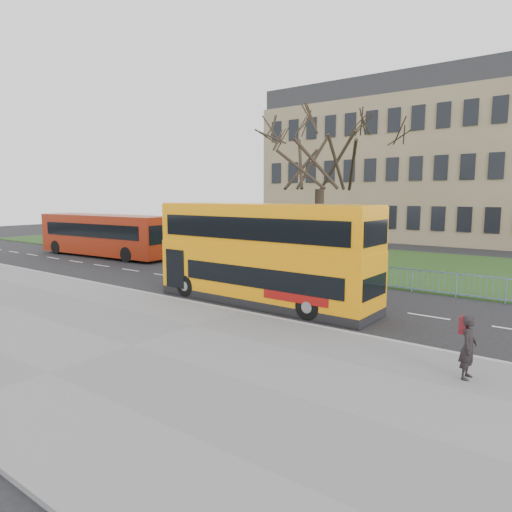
% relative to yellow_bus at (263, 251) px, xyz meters
% --- Properties ---
extents(ground, '(120.00, 120.00, 0.00)m').
position_rel_yellow_bus_xyz_m(ground, '(0.33, -0.39, -2.25)').
color(ground, black).
rests_on(ground, ground).
extents(pavement, '(80.00, 10.50, 0.12)m').
position_rel_yellow_bus_xyz_m(pavement, '(0.33, -7.14, -2.19)').
color(pavement, slate).
rests_on(pavement, ground).
extents(kerb, '(80.00, 0.20, 0.14)m').
position_rel_yellow_bus_xyz_m(kerb, '(0.33, -1.94, -2.18)').
color(kerb, gray).
rests_on(kerb, ground).
extents(grass_verge, '(80.00, 15.40, 0.08)m').
position_rel_yellow_bus_xyz_m(grass_verge, '(0.33, 13.91, -2.21)').
color(grass_verge, '#1B3914').
rests_on(grass_verge, ground).
extents(guard_railing, '(40.00, 0.12, 1.10)m').
position_rel_yellow_bus_xyz_m(guard_railing, '(0.33, 6.21, -1.70)').
color(guard_railing, '#6685B6').
rests_on(guard_railing, ground).
extents(bare_tree, '(8.15, 8.15, 11.64)m').
position_rel_yellow_bus_xyz_m(bare_tree, '(-2.67, 9.61, 3.65)').
color(bare_tree, black).
rests_on(bare_tree, grass_verge).
extents(civic_building, '(30.00, 15.00, 14.00)m').
position_rel_yellow_bus_xyz_m(civic_building, '(-4.67, 34.61, 4.75)').
color(civic_building, '#816F52').
rests_on(civic_building, ground).
extents(yellow_bus, '(10.03, 2.52, 4.19)m').
position_rel_yellow_bus_xyz_m(yellow_bus, '(0.00, 0.00, 0.00)').
color(yellow_bus, orange).
rests_on(yellow_bus, ground).
extents(red_bus, '(12.00, 3.46, 3.12)m').
position_rel_yellow_bus_xyz_m(red_bus, '(-18.35, 5.00, -0.59)').
color(red_bus, maroon).
rests_on(red_bus, ground).
extents(pedestrian, '(0.39, 0.58, 1.59)m').
position_rel_yellow_bus_xyz_m(pedestrian, '(8.95, -3.72, -1.33)').
color(pedestrian, black).
rests_on(pedestrian, pavement).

